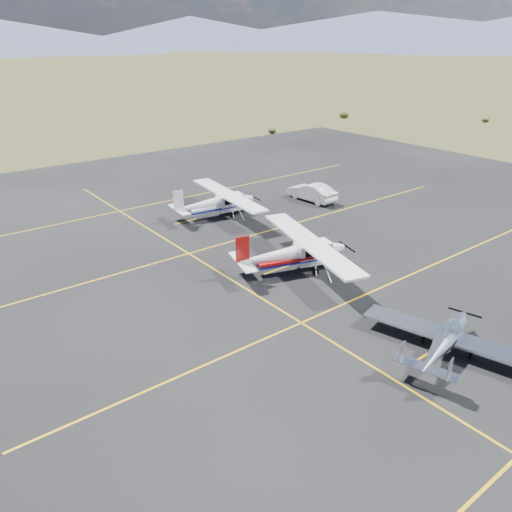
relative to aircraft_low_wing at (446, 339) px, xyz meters
name	(u,v)px	position (x,y,z in m)	size (l,w,h in m)	color
ground	(408,302)	(2.77, 3.97, -0.84)	(1600.00, 1600.00, 0.00)	#383D1C
apron	(317,260)	(2.77, 10.97, -0.84)	(72.00, 72.00, 0.02)	black
aircraft_low_wing	(446,339)	(0.00, 0.00, 0.00)	(5.90, 8.05, 1.75)	silver
aircraft_cessna	(294,253)	(0.50, 10.73, 0.38)	(7.24, 10.74, 2.73)	white
aircraft_plain	(216,202)	(2.39, 22.02, 0.32)	(6.25, 10.35, 2.61)	white
sedan	(312,192)	(11.24, 20.36, -0.07)	(1.61, 4.61, 1.52)	white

